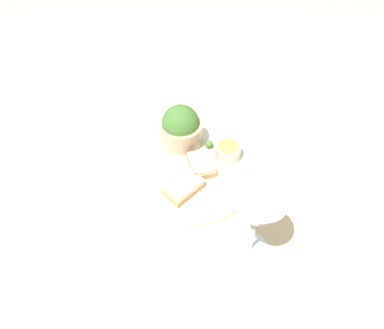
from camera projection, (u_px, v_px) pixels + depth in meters
ground_plane at (192, 174)px, 0.90m from camera, size 4.00×4.00×0.00m
dinner_plate at (192, 172)px, 0.90m from camera, size 0.30×0.30×0.01m
salad_bowl at (181, 128)px, 0.92m from camera, size 0.11×0.11×0.11m
sauce_ramekin at (228, 150)px, 0.91m from camera, size 0.06×0.06×0.04m
cheese_toast_near at (183, 187)px, 0.84m from camera, size 0.10×0.10×0.03m
cheese_toast_far at (201, 165)px, 0.89m from camera, size 0.09×0.08×0.03m
wine_glass at (257, 216)px, 0.68m from camera, size 0.09×0.09×0.17m
garnish at (209, 144)px, 0.93m from camera, size 0.02×0.02×0.02m
fork at (241, 107)px, 1.06m from camera, size 0.14×0.13×0.01m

